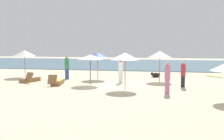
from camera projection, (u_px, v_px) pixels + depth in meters
The scene contains 15 objects.
ground_plane at pixel (112, 86), 17.85m from camera, with size 60.00×60.00×0.00m, color beige.
ocean_water at pixel (135, 64), 34.49m from camera, with size 48.00×16.00×0.06m, color #476B7F.
umbrella_0 at pixel (125, 56), 16.49m from camera, with size 1.74×1.74×2.24m.
umbrella_1 at pixel (160, 54), 19.89m from camera, with size 1.76×1.76×2.23m.
umbrella_2 at pixel (98, 55), 21.00m from camera, with size 1.70×1.70×2.05m.
umbrella_3 at pixel (24, 53), 22.33m from camera, with size 1.83×1.83×2.18m.
umbrella_5 at pixel (90, 57), 18.45m from camera, with size 1.71×1.71×2.03m.
lounger_0 at pixel (57, 82), 18.45m from camera, with size 0.80×1.70×0.74m.
lounger_1 at pixel (30, 79), 19.78m from camera, with size 1.18×1.73×0.75m.
person_0 at pixel (121, 71), 19.34m from camera, with size 0.47×0.47×1.66m.
person_1 at pixel (167, 77), 15.31m from camera, with size 0.45×0.45×1.79m.
person_2 at pixel (67, 67), 21.06m from camera, with size 0.38×0.38×1.83m.
person_4 at pixel (183, 74), 17.40m from camera, with size 0.35×0.35×1.67m.
dog at pixel (155, 75), 22.21m from camera, with size 0.84×0.57×0.38m.
surfboard at pixel (214, 76), 22.51m from camera, with size 1.52×1.65×0.07m.
Camera 1 is at (3.09, -17.36, 2.97)m, focal length 43.83 mm.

